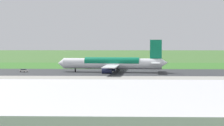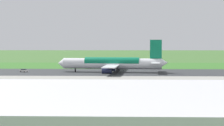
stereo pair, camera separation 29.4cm
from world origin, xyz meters
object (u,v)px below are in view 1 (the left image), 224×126
object	(u,v)px
airliner_main	(113,63)
no_stopping_sign	(148,64)
traffic_cone_orange	(137,67)
service_car_ops	(24,70)

from	to	relation	value
airliner_main	no_stopping_sign	world-z (taller)	airliner_main
airliner_main	traffic_cone_orange	xyz separation A→B (m)	(-13.38, -33.49, -4.08)
airliner_main	traffic_cone_orange	bearing A→B (deg)	-111.78
traffic_cone_orange	airliner_main	bearing A→B (deg)	68.22
service_car_ops	traffic_cone_orange	xyz separation A→B (m)	(-56.88, -34.23, -0.57)
traffic_cone_orange	no_stopping_sign	bearing A→B (deg)	-171.57
airliner_main	no_stopping_sign	bearing A→B (deg)	-119.95
service_car_ops	no_stopping_sign	world-z (taller)	no_stopping_sign
airliner_main	traffic_cone_orange	distance (m)	36.29
service_car_ops	traffic_cone_orange	distance (m)	66.39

